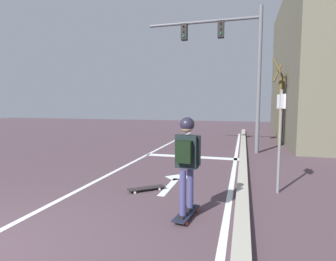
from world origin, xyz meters
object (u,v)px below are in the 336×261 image
object	(u,v)px
skater	(187,153)
roadside_tree	(281,108)
skateboard	(187,213)
traffic_signal_mast	(229,53)
spare_skateboard	(146,188)
street_sign_post	(280,126)

from	to	relation	value
skater	roadside_tree	world-z (taller)	roadside_tree
skateboard	traffic_signal_mast	world-z (taller)	traffic_signal_mast
skater	roadside_tree	size ratio (longest dim) A/B	0.40
spare_skateboard	roadside_tree	distance (m)	9.28
skateboard	skater	world-z (taller)	skater
roadside_tree	spare_skateboard	bearing A→B (deg)	-114.23
spare_skateboard	street_sign_post	bearing A→B (deg)	13.19
spare_skateboard	skater	bearing A→B (deg)	-44.77
traffic_signal_mast	street_sign_post	bearing A→B (deg)	-74.63
skateboard	street_sign_post	distance (m)	2.80
skateboard	street_sign_post	size ratio (longest dim) A/B	0.39
spare_skateboard	traffic_signal_mast	bearing A→B (deg)	75.59
skater	spare_skateboard	distance (m)	1.94
skater	roadside_tree	xyz separation A→B (m)	(2.59, 9.47, 0.67)
traffic_signal_mast	roadside_tree	xyz separation A→B (m)	(2.30, 2.70, -2.18)
skateboard	spare_skateboard	size ratio (longest dim) A/B	1.13
skateboard	spare_skateboard	distance (m)	1.62
skateboard	roadside_tree	distance (m)	9.94
traffic_signal_mast	skateboard	bearing A→B (deg)	-92.42
street_sign_post	roadside_tree	size ratio (longest dim) A/B	0.54
traffic_signal_mast	street_sign_post	world-z (taller)	traffic_signal_mast
skateboard	skater	size ratio (longest dim) A/B	0.53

